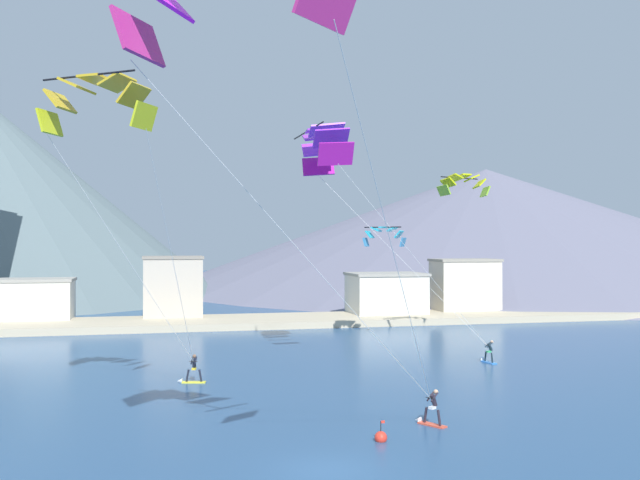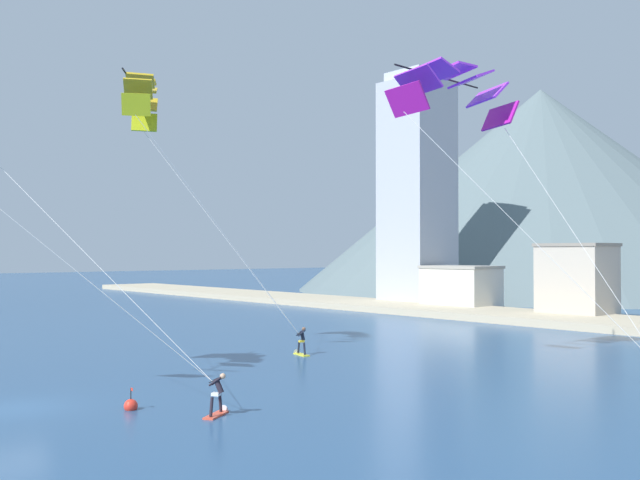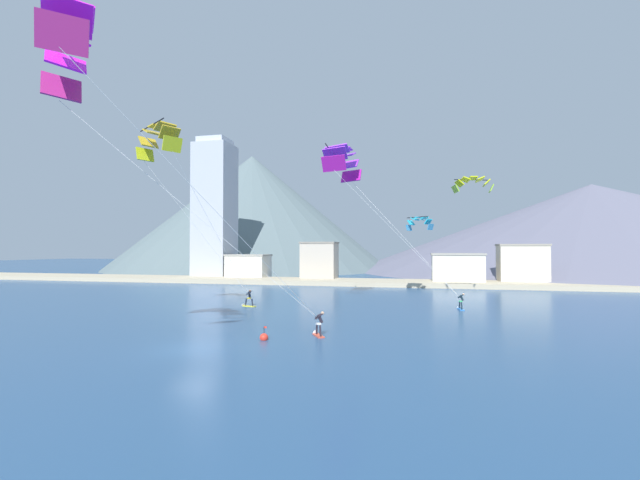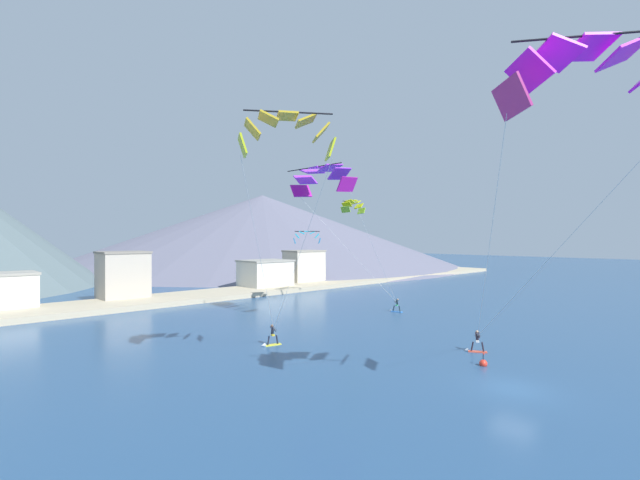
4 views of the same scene
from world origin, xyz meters
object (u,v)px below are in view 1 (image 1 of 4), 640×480
(parafoil_kite_near_lead, at_px, (97,99))
(race_marker_buoy, at_px, (381,438))
(parafoil_kite_mid_center, at_px, (324,144))
(kitesurfer_near_lead, at_px, (191,374))
(kitesurfer_mid_center, at_px, (487,356))
(kitesurfer_near_trail, at_px, (429,413))
(parafoil_kite_distant_high_outer, at_px, (464,183))
(parafoil_kite_distant_low_drift, at_px, (384,234))

(parafoil_kite_near_lead, bearing_deg, race_marker_buoy, -28.52)
(parafoil_kite_near_lead, xyz_separation_m, race_marker_buoy, (12.43, -6.76, -15.57))
(parafoil_kite_near_lead, height_order, parafoil_kite_mid_center, parafoil_kite_near_lead)
(race_marker_buoy, bearing_deg, parafoil_kite_near_lead, 151.48)
(kitesurfer_near_lead, xyz_separation_m, kitesurfer_mid_center, (21.32, 2.83, -0.08))
(kitesurfer_near_trail, distance_m, kitesurfer_mid_center, 19.00)
(kitesurfer_near_lead, distance_m, parafoil_kite_near_lead, 17.99)
(kitesurfer_near_trail, relative_size, parafoil_kite_distant_high_outer, 0.36)
(kitesurfer_near_lead, relative_size, race_marker_buoy, 1.78)
(parafoil_kite_distant_high_outer, bearing_deg, parafoil_kite_mid_center, -149.24)
(parafoil_kite_mid_center, bearing_deg, kitesurfer_near_lead, -159.60)
(parafoil_kite_near_lead, height_order, race_marker_buoy, parafoil_kite_near_lead)
(kitesurfer_near_trail, distance_m, parafoil_kite_near_lead, 22.22)
(kitesurfer_near_lead, height_order, kitesurfer_mid_center, kitesurfer_near_lead)
(kitesurfer_mid_center, distance_m, parafoil_kite_distant_low_drift, 15.47)
(race_marker_buoy, bearing_deg, parafoil_kite_mid_center, 84.34)
(kitesurfer_near_trail, bearing_deg, kitesurfer_mid_center, 55.70)
(kitesurfer_near_trail, height_order, parafoil_kite_distant_low_drift, parafoil_kite_distant_low_drift)
(parafoil_kite_distant_high_outer, xyz_separation_m, parafoil_kite_distant_low_drift, (-6.23, 2.83, -4.37))
(kitesurfer_near_trail, bearing_deg, parafoil_kite_distant_high_outer, 62.37)
(parafoil_kite_mid_center, distance_m, parafoil_kite_distant_low_drift, 15.17)
(kitesurfer_mid_center, height_order, race_marker_buoy, kitesurfer_mid_center)
(kitesurfer_near_trail, distance_m, parafoil_kite_distant_low_drift, 29.85)
(parafoil_kite_near_lead, bearing_deg, kitesurfer_near_trail, -16.35)
(kitesurfer_mid_center, relative_size, parafoil_kite_distant_high_outer, 0.37)
(parafoil_kite_near_lead, relative_size, parafoil_kite_distant_low_drift, 4.34)
(kitesurfer_near_lead, relative_size, parafoil_kite_mid_center, 0.12)
(parafoil_kite_near_lead, distance_m, race_marker_buoy, 21.04)
(parafoil_kite_distant_high_outer, distance_m, race_marker_buoy, 34.31)
(race_marker_buoy, bearing_deg, kitesurfer_mid_center, 52.30)
(kitesurfer_near_lead, height_order, parafoil_kite_distant_low_drift, parafoil_kite_distant_low_drift)
(parafoil_kite_distant_low_drift, relative_size, race_marker_buoy, 3.49)
(kitesurfer_mid_center, xyz_separation_m, parafoil_kite_distant_high_outer, (2.29, 9.14, 13.35))
(kitesurfer_near_trail, height_order, kitesurfer_mid_center, kitesurfer_near_trail)
(kitesurfer_near_trail, distance_m, race_marker_buoy, 3.83)
(parafoil_kite_distant_low_drift, height_order, race_marker_buoy, parafoil_kite_distant_low_drift)
(kitesurfer_near_trail, xyz_separation_m, parafoil_kite_distant_high_outer, (13.00, 24.83, 13.30))
(kitesurfer_mid_center, relative_size, parafoil_kite_mid_center, 0.11)
(kitesurfer_near_trail, xyz_separation_m, parafoil_kite_distant_low_drift, (6.77, 27.66, 8.93))
(kitesurfer_mid_center, xyz_separation_m, race_marker_buoy, (-13.82, -17.89, -0.32))
(kitesurfer_mid_center, height_order, parafoil_kite_near_lead, parafoil_kite_near_lead)
(kitesurfer_mid_center, relative_size, parafoil_kite_distant_low_drift, 0.50)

